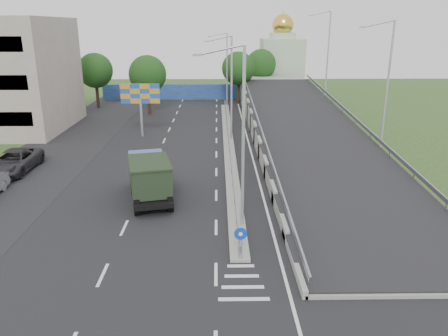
{
  "coord_description": "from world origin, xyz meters",
  "views": [
    {
      "loc": [
        -1.1,
        -16.9,
        11.12
      ],
      "look_at": [
        -0.67,
        10.38,
        2.2
      ],
      "focal_mm": 35.0,
      "sensor_mm": 36.0,
      "label": 1
    }
  ],
  "objects_px": {
    "sign_bollard": "(240,243)",
    "parked_car_c": "(14,161)",
    "lamp_post_far": "(226,65)",
    "billboard": "(140,97)",
    "church": "(281,61)",
    "dump_truck": "(149,176)",
    "lamp_post_mid": "(230,83)",
    "lamp_post_near": "(240,129)"
  },
  "relations": [
    {
      "from": "lamp_post_near",
      "to": "billboard",
      "type": "xyz_separation_m",
      "value": [
        -9.11,
        22.0,
        -1.62
      ]
    },
    {
      "from": "sign_bollard",
      "to": "parked_car_c",
      "type": "height_order",
      "value": "sign_bollard"
    },
    {
      "from": "sign_bollard",
      "to": "lamp_post_near",
      "type": "bearing_deg",
      "value": 88.36
    },
    {
      "from": "billboard",
      "to": "parked_car_c",
      "type": "bearing_deg",
      "value": -125.62
    },
    {
      "from": "lamp_post_far",
      "to": "parked_car_c",
      "type": "bearing_deg",
      "value": -120.47
    },
    {
      "from": "lamp_post_near",
      "to": "billboard",
      "type": "bearing_deg",
      "value": 112.49
    },
    {
      "from": "lamp_post_mid",
      "to": "lamp_post_far",
      "type": "height_order",
      "value": "same"
    },
    {
      "from": "church",
      "to": "parked_car_c",
      "type": "distance_m",
      "value": 51.61
    },
    {
      "from": "lamp_post_near",
      "to": "parked_car_c",
      "type": "relative_size",
      "value": 1.64
    },
    {
      "from": "lamp_post_near",
      "to": "dump_truck",
      "type": "height_order",
      "value": "lamp_post_near"
    },
    {
      "from": "church",
      "to": "billboard",
      "type": "xyz_separation_m",
      "value": [
        -19.0,
        -32.0,
        -1.12
      ]
    },
    {
      "from": "lamp_post_mid",
      "to": "lamp_post_far",
      "type": "relative_size",
      "value": 1.0
    },
    {
      "from": "dump_truck",
      "to": "lamp_post_mid",
      "type": "bearing_deg",
      "value": 56.16
    },
    {
      "from": "sign_bollard",
      "to": "lamp_post_mid",
      "type": "bearing_deg",
      "value": 89.74
    },
    {
      "from": "lamp_post_far",
      "to": "dump_truck",
      "type": "xyz_separation_m",
      "value": [
        -5.78,
        -35.4,
        -4.22
      ]
    },
    {
      "from": "sign_bollard",
      "to": "lamp_post_near",
      "type": "distance_m",
      "value": 6.12
    },
    {
      "from": "lamp_post_near",
      "to": "lamp_post_mid",
      "type": "relative_size",
      "value": 1.0
    },
    {
      "from": "billboard",
      "to": "lamp_post_far",
      "type": "bearing_deg",
      "value": 63.16
    },
    {
      "from": "dump_truck",
      "to": "parked_car_c",
      "type": "height_order",
      "value": "dump_truck"
    },
    {
      "from": "sign_bollard",
      "to": "dump_truck",
      "type": "relative_size",
      "value": 0.24
    },
    {
      "from": "church",
      "to": "dump_truck",
      "type": "bearing_deg",
      "value": -107.59
    },
    {
      "from": "billboard",
      "to": "sign_bollard",
      "type": "bearing_deg",
      "value": -70.79
    },
    {
      "from": "lamp_post_far",
      "to": "dump_truck",
      "type": "distance_m",
      "value": 36.12
    },
    {
      "from": "sign_bollard",
      "to": "lamp_post_far",
      "type": "height_order",
      "value": "lamp_post_far"
    },
    {
      "from": "lamp_post_far",
      "to": "church",
      "type": "relative_size",
      "value": 0.73
    },
    {
      "from": "parked_car_c",
      "to": "lamp_post_near",
      "type": "bearing_deg",
      "value": -30.41
    },
    {
      "from": "lamp_post_far",
      "to": "sign_bollard",
      "type": "bearing_deg",
      "value": -90.14
    },
    {
      "from": "parked_car_c",
      "to": "dump_truck",
      "type": "bearing_deg",
      "value": -26.1
    },
    {
      "from": "lamp_post_near",
      "to": "lamp_post_mid",
      "type": "bearing_deg",
      "value": 90.0
    },
    {
      "from": "lamp_post_far",
      "to": "dump_truck",
      "type": "bearing_deg",
      "value": -99.27
    },
    {
      "from": "parked_car_c",
      "to": "church",
      "type": "bearing_deg",
      "value": 58.44
    },
    {
      "from": "lamp_post_near",
      "to": "parked_car_c",
      "type": "height_order",
      "value": "lamp_post_near"
    },
    {
      "from": "lamp_post_far",
      "to": "parked_car_c",
      "type": "height_order",
      "value": "lamp_post_far"
    },
    {
      "from": "church",
      "to": "sign_bollard",
      "type": "bearing_deg",
      "value": -99.81
    },
    {
      "from": "lamp_post_far",
      "to": "parked_car_c",
      "type": "relative_size",
      "value": 1.64
    },
    {
      "from": "billboard",
      "to": "church",
      "type": "bearing_deg",
      "value": 59.3
    },
    {
      "from": "lamp_post_mid",
      "to": "dump_truck",
      "type": "relative_size",
      "value": 1.46
    },
    {
      "from": "lamp_post_near",
      "to": "parked_car_c",
      "type": "xyz_separation_m",
      "value": [
        -17.4,
        10.42,
        -4.95
      ]
    },
    {
      "from": "lamp_post_near",
      "to": "church",
      "type": "relative_size",
      "value": 0.73
    },
    {
      "from": "lamp_post_far",
      "to": "billboard",
      "type": "distance_m",
      "value": 20.24
    },
    {
      "from": "lamp_post_far",
      "to": "church",
      "type": "bearing_deg",
      "value": 54.76
    },
    {
      "from": "billboard",
      "to": "parked_car_c",
      "type": "relative_size",
      "value": 0.89
    }
  ]
}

